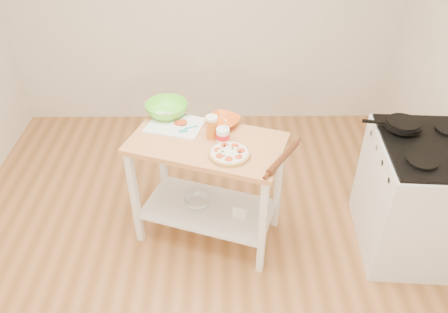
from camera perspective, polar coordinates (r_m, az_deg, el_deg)
room_shell at (r=2.47m, az=-4.51°, el=5.03°), size 4.04×4.54×2.74m
prep_island at (r=3.22m, az=-2.19°, el=-1.74°), size 1.21×0.90×0.90m
gas_stove at (r=3.55m, az=24.02°, el=-4.85°), size 0.77×0.88×1.11m
skillet at (r=3.36m, az=22.22°, el=3.91°), size 0.41×0.26×0.03m
pizza at (r=2.92m, az=0.70°, el=0.42°), size 0.28×0.28×0.04m
cutting_board at (r=3.25m, az=-6.39°, el=4.19°), size 0.47×0.40×0.04m
spatula at (r=3.18m, az=-4.80°, el=3.62°), size 0.14×0.10×0.01m
knife at (r=3.34m, az=-6.40°, el=5.30°), size 0.27×0.06×0.01m
orange_bowl at (r=3.23m, az=-0.13°, el=4.59°), size 0.32×0.32×0.06m
green_bowl at (r=3.37m, az=-7.48°, el=6.12°), size 0.41×0.41×0.10m
beer_pint at (r=3.06m, az=-1.60°, el=3.85°), size 0.09×0.09×0.17m
yogurt_tub at (r=3.02m, az=-0.15°, el=2.75°), size 0.09×0.09×0.20m
rolling_pin at (r=2.89m, az=7.71°, el=-0.19°), size 0.25×0.35×0.04m
shelf_glass_bowl at (r=3.48m, az=-3.51°, el=-5.81°), size 0.28×0.28×0.07m
shelf_bin at (r=3.38m, az=2.26°, el=-6.85°), size 0.14×0.14×0.11m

